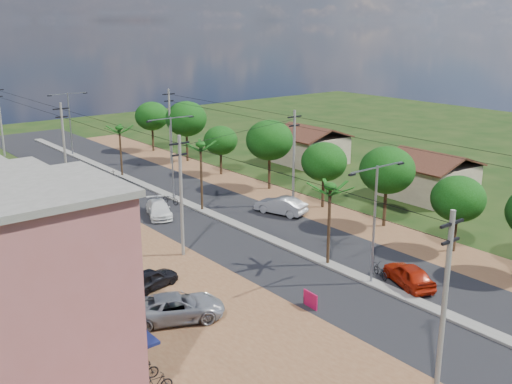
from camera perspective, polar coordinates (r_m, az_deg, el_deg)
ground at (r=40.60m, az=10.87°, el=-8.58°), size 160.00×160.00×0.00m
road at (r=50.80m, az=-2.01°, el=-3.16°), size 12.00×110.00×0.04m
median at (r=53.09m, az=-3.95°, el=-2.25°), size 1.00×90.00×0.18m
dirt_lot_west at (r=38.20m, az=-14.08°, el=-10.39°), size 18.00×46.00×0.04m
dirt_shoulder_east at (r=56.02m, az=4.98°, el=-1.37°), size 5.00×90.00×0.03m
shophouse_pink at (r=27.07m, az=-21.17°, el=-10.38°), size 9.00×6.40×10.30m
house_east_near at (r=60.72m, az=16.24°, el=1.74°), size 7.60×7.50×4.60m
house_east_far at (r=72.93m, az=5.16°, el=4.64°), size 7.60×7.50×4.60m
tree_east_b at (r=46.31m, az=18.70°, el=-0.62°), size 4.00×4.00×5.83m
tree_east_c at (r=50.36m, az=12.38°, el=2.05°), size 4.60×4.60×6.83m
tree_east_d at (r=54.80m, az=6.50°, el=2.88°), size 4.20×4.20×6.13m
tree_east_e at (r=60.55m, az=1.29°, el=4.96°), size 4.80×4.80×7.14m
tree_east_f at (r=66.77m, az=-3.39°, el=4.93°), size 3.80×3.80×5.52m
tree_east_g at (r=73.44m, az=-6.66°, el=6.93°), size 5.00×5.00×7.38m
tree_east_h at (r=80.21m, az=-9.90°, el=7.13°), size 4.40×4.40×6.52m
palm_median_near at (r=41.22m, az=7.08°, el=0.18°), size 2.00×2.00×6.15m
palm_median_mid at (r=53.20m, az=-5.30°, el=4.24°), size 2.00×2.00×6.55m
palm_median_far at (r=67.05m, az=-12.88°, el=5.79°), size 2.00×2.00×5.85m
streetlight_near at (r=38.88m, az=11.24°, el=-2.15°), size 5.10×0.18×8.00m
streetlight_mid at (r=57.59m, az=-8.02°, el=3.92°), size 5.10×0.18×8.00m
streetlight_far at (r=79.82m, az=-17.32°, el=6.71°), size 5.10×0.18×8.00m
utility_pole_w_a at (r=28.11m, az=17.52°, el=-9.92°), size 1.60×0.24×9.00m
utility_pole_w_b at (r=43.27m, az=-7.15°, el=-0.13°), size 1.60×0.24×9.00m
utility_pole_w_c at (r=62.63m, az=-17.81°, el=4.25°), size 1.60×0.24×9.00m
utility_pole_w_d at (r=82.36m, az=-23.16°, el=6.40°), size 1.60×0.24×9.00m
utility_pole_e_b at (r=54.84m, az=3.62°, el=3.41°), size 1.60×0.24×9.00m
utility_pole_e_c at (r=72.34m, az=-8.20°, el=6.35°), size 1.60×0.24×9.00m
car_red_near at (r=40.53m, az=14.35°, el=-7.68°), size 3.29×4.75×1.50m
car_silver_mid at (r=53.44m, az=2.37°, el=-1.32°), size 3.02×5.03×1.57m
car_white_far at (r=53.45m, az=-9.24°, el=-1.65°), size 3.42×4.99×1.34m
car_parked_silver at (r=35.40m, az=-7.54°, el=-10.88°), size 6.08×4.57×1.54m
car_parked_dark at (r=39.52m, az=-10.00°, el=-8.19°), size 4.09×2.31×1.31m
moto_rider_east at (r=41.40m, az=11.75°, el=-7.42°), size 1.26×1.88×0.94m
moto_rider_west_a at (r=56.84m, az=-8.14°, el=-0.70°), size 1.22×2.03×1.01m
moto_rider_west_b at (r=67.26m, az=-13.43°, el=1.61°), size 1.06×1.62×0.95m
roadside_sign at (r=36.71m, az=5.20°, el=-10.22°), size 0.17×1.23×1.03m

